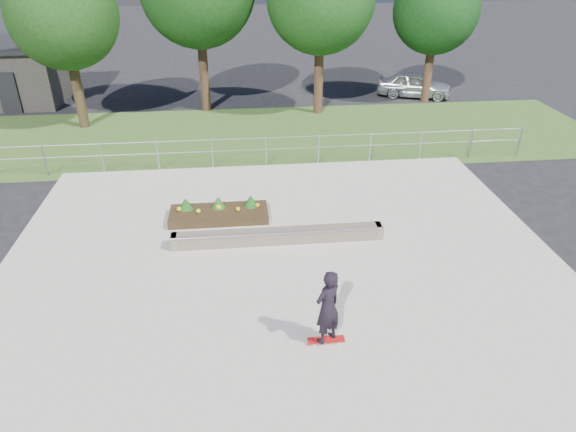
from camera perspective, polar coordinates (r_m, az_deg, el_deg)
The scene contains 10 objects.
ground at distance 13.12m, azimuth -0.18°, elevation -7.41°, with size 120.00×120.00×0.00m, color black.
grass_verge at distance 22.91m, azimuth -3.03°, elevation 8.97°, with size 30.00×8.00×0.02m, color #324E1F.
concrete_slab at distance 13.10m, azimuth -0.18°, elevation -7.30°, with size 15.00×15.00×0.06m, color #AAA396.
fence at distance 19.37m, azimuth -2.47°, elevation 7.61°, with size 20.06×0.06×1.20m.
tree_far_left at distance 24.71m, azimuth -23.74°, elevation 19.80°, with size 4.55×4.55×7.15m.
tree_far_right at distance 28.11m, azimuth 16.11°, elevation 21.04°, with size 4.20×4.20×6.60m.
grind_ledge at distance 14.53m, azimuth -1.11°, elevation -2.24°, with size 6.00×0.44×0.43m.
planter_bed at distance 15.96m, azimuth -7.69°, elevation 0.44°, with size 3.00×1.20×0.61m.
skateboarder at distance 10.75m, azimuth 4.42°, elevation -10.09°, with size 0.80×0.71×1.83m.
parked_car at distance 29.40m, azimuth 13.88°, elevation 13.99°, with size 1.58×3.92×1.34m, color #A1A6AB.
Camera 1 is at (-1.07, -10.55, 7.73)m, focal length 32.00 mm.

